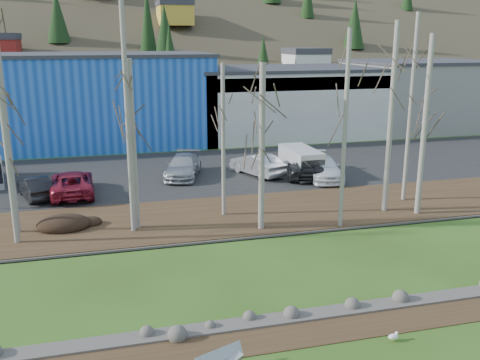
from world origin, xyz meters
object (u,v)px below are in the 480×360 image
object	(u,v)px
van_white	(302,162)
car_3	(257,164)
seagull	(393,336)
car_4	(304,166)
car_5	(322,167)
car_1	(72,183)
car_0	(35,187)
car_2	(183,166)

from	to	relation	value
van_white	car_3	bearing A→B (deg)	161.34
seagull	car_4	xyz separation A→B (m)	(4.88, 20.56, 0.70)
car_3	car_5	size ratio (longest dim) A/B	0.87
car_1	van_white	bearing A→B (deg)	-178.84
car_0	car_1	xyz separation A→B (m)	(2.16, 0.09, 0.08)
car_3	car_5	world-z (taller)	car_5
van_white	car_0	bearing A→B (deg)	-177.89
car_2	car_3	size ratio (longest dim) A/B	1.12
car_1	car_3	world-z (taller)	car_3
car_3	car_1	bearing A→B (deg)	-13.40
car_0	van_white	distance (m)	17.82
seagull	car_1	xyz separation A→B (m)	(-10.82, 19.89, 0.73)
seagull	car_1	distance (m)	22.65
car_3	car_2	bearing A→B (deg)	-31.11
car_3	van_white	bearing A→B (deg)	140.66
seagull	car_5	size ratio (longest dim) A/B	0.08
car_1	car_2	xyz separation A→B (m)	(7.41, 2.72, 0.00)
van_white	car_4	bearing A→B (deg)	-75.23
car_4	van_white	distance (m)	0.35
seagull	car_4	bearing A→B (deg)	63.17
seagull	car_0	xyz separation A→B (m)	(-12.98, 19.79, 0.64)
car_3	car_5	distance (m)	4.55
car_3	van_white	size ratio (longest dim) A/B	1.06
seagull	car_3	world-z (taller)	car_3
car_3	car_4	xyz separation A→B (m)	(3.08, -1.20, -0.05)
car_0	car_1	distance (m)	2.16
car_3	car_5	bearing A→B (deg)	131.79
car_0	car_4	distance (m)	17.87
car_0	car_2	distance (m)	9.97
car_2	van_white	bearing A→B (deg)	5.40
car_2	car_5	distance (m)	9.72
car_1	car_3	bearing A→B (deg)	-173.78
car_0	car_3	bearing A→B (deg)	169.02
car_0	car_2	xyz separation A→B (m)	(9.56, 2.81, 0.09)
car_3	car_0	bearing A→B (deg)	-14.27
seagull	car_2	world-z (taller)	car_2
car_0	car_3	world-z (taller)	car_3
car_1	car_4	world-z (taller)	car_1
car_3	car_4	world-z (taller)	car_3
seagull	car_4	world-z (taller)	car_4
car_3	seagull	bearing A→B (deg)	63.44
car_4	seagull	bearing A→B (deg)	91.53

